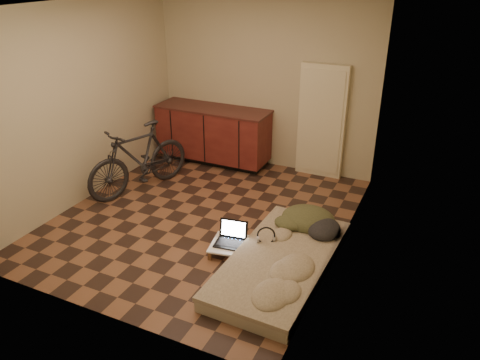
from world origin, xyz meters
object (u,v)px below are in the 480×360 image
at_px(laptop, 231,238).
at_px(lap_desk, 242,246).
at_px(bicycle, 139,155).
at_px(futon, 281,262).

bearing_deg(laptop, lap_desk, -11.12).
relative_size(bicycle, lap_desk, 2.17).
relative_size(futon, lap_desk, 2.65).
bearing_deg(laptop, bicycle, 147.12).
distance_m(bicycle, laptop, 2.08).
xyz_separation_m(futon, lap_desk, (-0.50, 0.09, 0.01)).
relative_size(bicycle, futon, 0.82).
distance_m(futon, laptop, 0.65).
xyz_separation_m(lap_desk, laptop, (-0.14, 0.01, 0.06)).
distance_m(bicycle, futon, 2.71).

